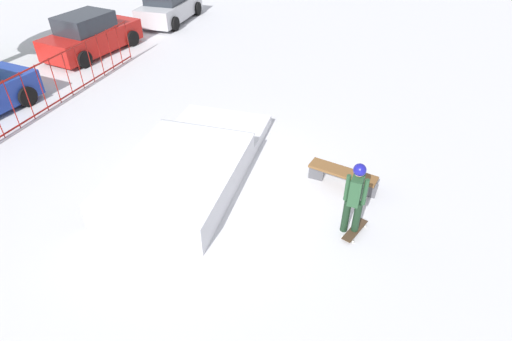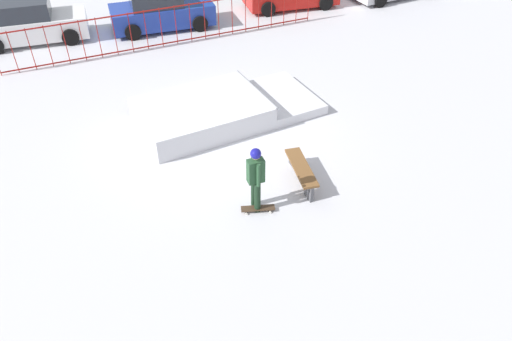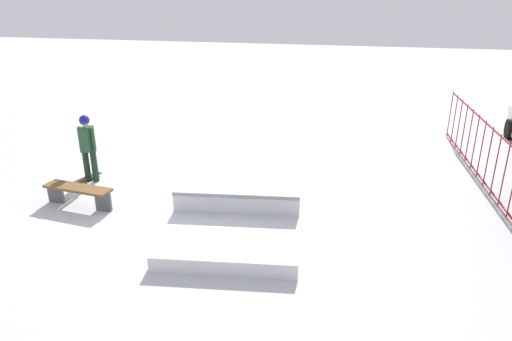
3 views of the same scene
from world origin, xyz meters
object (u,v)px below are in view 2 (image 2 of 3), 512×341
object	(u,v)px
parked_car_white	(30,23)
skateboard	(258,208)
park_bench	(301,170)
parked_car_blue	(161,11)
skate_ramp	(217,111)
skater	(256,175)

from	to	relation	value
parked_car_white	skateboard	bearing A→B (deg)	-65.54
park_bench	parked_car_white	bearing A→B (deg)	117.67
park_bench	parked_car_blue	xyz separation A→B (m)	(-1.10, 11.12, 0.37)
skate_ramp	park_bench	bearing A→B (deg)	-79.49
skater	parked_car_blue	xyz separation A→B (m)	(0.31, 11.63, -0.28)
skater	park_bench	bearing A→B (deg)	20.13
skate_ramp	skater	xyz separation A→B (m)	(-0.31, -4.05, 0.69)
parked_car_white	parked_car_blue	world-z (taller)	same
park_bench	parked_car_blue	bearing A→B (deg)	95.67
parked_car_blue	park_bench	bearing A→B (deg)	-82.20
skate_ramp	parked_car_blue	world-z (taller)	parked_car_blue
skateboard	park_bench	world-z (taller)	park_bench
skate_ramp	parked_car_white	world-z (taller)	parked_car_white
skater	parked_car_white	size ratio (longest dim) A/B	0.41
skater	parked_car_white	xyz separation A→B (m)	(-4.69, 12.15, -0.28)
skater	parked_car_blue	size ratio (longest dim) A/B	0.41
skateboard	parked_car_blue	xyz separation A→B (m)	(0.30, 11.75, 0.65)
park_bench	parked_car_white	world-z (taller)	parked_car_white
park_bench	parked_car_white	xyz separation A→B (m)	(-6.10, 11.64, 0.37)
skate_ramp	parked_car_blue	bearing A→B (deg)	83.19
skate_ramp	skater	bearing A→B (deg)	-101.15
parked_car_white	park_bench	bearing A→B (deg)	-58.84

